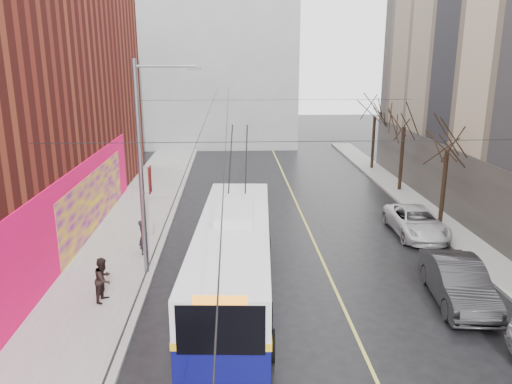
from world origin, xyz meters
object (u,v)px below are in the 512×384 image
(tree_near, at_px, (449,136))
(trolleybus, at_px, (234,259))
(following_car, at_px, (233,208))
(pedestrian_a, at_px, (143,237))
(streetlight_pole, at_px, (144,164))
(tree_far, at_px, (375,107))
(pedestrian_b, at_px, (103,279))
(parked_car_c, at_px, (416,222))
(tree_mid, at_px, (405,115))
(parked_car_b, at_px, (458,282))

(tree_near, bearing_deg, trolleybus, -144.29)
(following_car, distance_m, pedestrian_a, 6.54)
(streetlight_pole, relative_size, tree_far, 1.37)
(pedestrian_a, distance_m, pedestrian_b, 4.66)
(streetlight_pole, relative_size, parked_car_c, 1.77)
(parked_car_c, bearing_deg, trolleybus, -144.10)
(trolleybus, relative_size, pedestrian_b, 7.33)
(streetlight_pole, height_order, tree_mid, streetlight_pole)
(pedestrian_b, bearing_deg, parked_car_c, -50.20)
(trolleybus, bearing_deg, tree_mid, 56.44)
(tree_far, bearing_deg, following_car, -131.78)
(parked_car_c, distance_m, following_car, 9.92)
(following_car, bearing_deg, tree_near, -7.83)
(streetlight_pole, distance_m, tree_mid, 19.96)
(following_car, bearing_deg, parked_car_c, -18.29)
(parked_car_b, distance_m, pedestrian_b, 13.35)
(tree_mid, xyz_separation_m, trolleybus, (-11.58, -15.32, -3.61))
(tree_near, xyz_separation_m, tree_mid, (0.00, 7.00, 0.28))
(parked_car_b, bearing_deg, following_car, 136.57)
(following_car, height_order, pedestrian_b, pedestrian_b)
(tree_mid, height_order, parked_car_c, tree_mid)
(tree_near, distance_m, tree_mid, 7.01)
(tree_mid, bearing_deg, parked_car_c, -103.06)
(streetlight_pole, bearing_deg, parked_car_c, 18.43)
(tree_near, distance_m, tree_far, 14.00)
(tree_far, relative_size, parked_car_b, 1.31)
(following_car, bearing_deg, streetlight_pole, -119.43)
(parked_car_c, xyz_separation_m, pedestrian_b, (-14.46, -6.91, 0.30))
(tree_far, distance_m, pedestrian_b, 28.21)
(trolleybus, bearing_deg, parked_car_c, 38.49)
(trolleybus, height_order, following_car, trolleybus)
(following_car, relative_size, pedestrian_a, 2.72)
(parked_car_b, distance_m, following_car, 13.16)
(tree_mid, distance_m, following_car, 13.74)
(tree_mid, relative_size, parked_car_c, 1.31)
(parked_car_c, height_order, pedestrian_a, pedestrian_a)
(streetlight_pole, height_order, parked_car_b, streetlight_pole)
(tree_near, relative_size, trolleybus, 0.51)
(tree_near, height_order, following_car, tree_near)
(following_car, height_order, pedestrian_a, pedestrian_a)
(streetlight_pole, xyz_separation_m, following_car, (3.59, 7.07, -4.09))
(tree_near, height_order, tree_far, tree_far)
(streetlight_pole, bearing_deg, tree_near, 21.62)
(tree_near, relative_size, parked_car_b, 1.28)
(tree_near, xyz_separation_m, parked_car_c, (-2.00, -1.62, -4.27))
(pedestrian_a, bearing_deg, parked_car_b, -110.25)
(tree_mid, xyz_separation_m, pedestrian_a, (-15.75, -10.93, -4.29))
(tree_far, distance_m, following_car, 17.88)
(tree_mid, height_order, pedestrian_b, tree_mid)
(parked_car_b, bearing_deg, streetlight_pole, 172.56)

